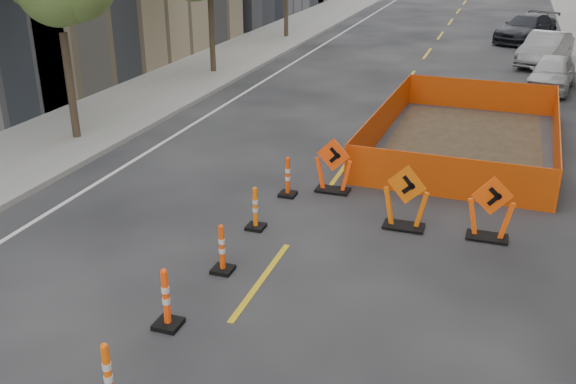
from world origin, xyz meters
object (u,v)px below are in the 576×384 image
(chevron_sign_center, at_px, (406,197))
(chevron_sign_right, at_px, (491,208))
(parked_car_near, at_px, (552,73))
(channelizer_4, at_px, (166,298))
(channelizer_7, at_px, (288,176))
(parked_car_mid, at_px, (545,49))
(channelizer_6, at_px, (255,208))
(chevron_sign_left, at_px, (333,165))
(parked_car_far, at_px, (526,28))
(channelizer_3, at_px, (108,375))
(channelizer_5, at_px, (222,248))

(chevron_sign_center, height_order, chevron_sign_right, chevron_sign_center)
(parked_car_near, bearing_deg, channelizer_4, -100.09)
(channelizer_7, bearing_deg, channelizer_4, -91.06)
(chevron_sign_right, distance_m, parked_car_mid, 19.79)
(channelizer_6, xyz_separation_m, chevron_sign_right, (4.88, 1.13, 0.23))
(chevron_sign_left, distance_m, parked_car_near, 14.25)
(channelizer_6, distance_m, chevron_sign_left, 2.82)
(channelizer_4, bearing_deg, channelizer_6, 89.55)
(channelizer_7, xyz_separation_m, parked_car_near, (6.53, 13.75, 0.17))
(chevron_sign_left, relative_size, chevron_sign_center, 0.94)
(channelizer_4, relative_size, channelizer_6, 1.11)
(chevron_sign_center, relative_size, chevron_sign_right, 1.03)
(channelizer_7, bearing_deg, parked_car_mid, 71.24)
(channelizer_7, height_order, parked_car_near, parked_car_near)
(channelizer_6, bearing_deg, chevron_sign_center, 19.32)
(chevron_sign_left, bearing_deg, channelizer_7, -144.43)
(channelizer_4, distance_m, channelizer_6, 3.95)
(parked_car_mid, xyz_separation_m, parked_car_far, (-0.81, 6.40, -0.00))
(channelizer_6, height_order, parked_car_far, parked_car_far)
(parked_car_near, height_order, parked_car_mid, parked_car_mid)
(parked_car_far, bearing_deg, chevron_sign_right, -69.55)
(channelizer_6, relative_size, parked_car_mid, 0.22)
(channelizer_7, distance_m, chevron_sign_right, 4.88)
(channelizer_3, xyz_separation_m, channelizer_5, (-0.07, 3.95, -0.03))
(chevron_sign_center, bearing_deg, parked_car_near, 90.69)
(parked_car_near, bearing_deg, channelizer_3, -98.04)
(chevron_sign_right, xyz_separation_m, parked_car_far, (0.81, 26.13, 0.02))
(chevron_sign_center, relative_size, parked_car_mid, 0.33)
(channelizer_5, bearing_deg, chevron_sign_right, 32.95)
(chevron_sign_center, bearing_deg, channelizer_4, -107.69)
(channelizer_3, distance_m, channelizer_7, 7.89)
(chevron_sign_left, distance_m, parked_car_mid, 19.05)
(channelizer_4, height_order, parked_car_near, parked_car_near)
(channelizer_6, bearing_deg, chevron_sign_left, 67.76)
(parked_car_near, distance_m, parked_car_far, 11.57)
(channelizer_7, bearing_deg, channelizer_3, -89.45)
(chevron_sign_center, height_order, parked_car_far, same)
(chevron_sign_right, bearing_deg, channelizer_4, -149.93)
(channelizer_7, distance_m, parked_car_far, 25.90)
(channelizer_5, bearing_deg, parked_car_near, 69.77)
(channelizer_4, relative_size, parked_car_mid, 0.24)
(channelizer_7, bearing_deg, chevron_sign_center, -16.38)
(parked_car_mid, bearing_deg, channelizer_6, -91.30)
(channelizer_5, xyz_separation_m, chevron_sign_center, (3.01, 3.06, 0.24))
(chevron_sign_right, bearing_deg, channelizer_6, 177.15)
(channelizer_4, xyz_separation_m, parked_car_mid, (6.53, 24.80, 0.20))
(channelizer_4, xyz_separation_m, chevron_sign_left, (1.09, 6.54, 0.15))
(channelizer_7, distance_m, parked_car_mid, 19.95)
(chevron_sign_center, bearing_deg, channelizer_3, -98.61)
(parked_car_mid, bearing_deg, channelizer_3, -87.33)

